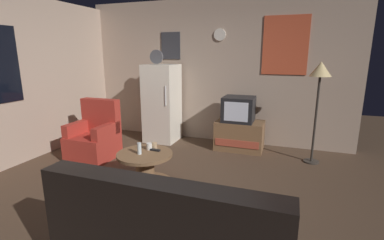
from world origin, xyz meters
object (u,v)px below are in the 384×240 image
standing_lamp (320,77)px  mug_ceramic_white (149,146)px  tv_stand (239,135)px  fridge (162,103)px  wine_glass (139,149)px  crt_tv (239,109)px  coffee_table (145,169)px  remote_control (155,150)px  armchair (95,138)px  mug_ceramic_tan (154,146)px

standing_lamp → mug_ceramic_white: standing_lamp is taller
tv_stand → standing_lamp: 1.65m
fridge → wine_glass: 2.07m
crt_tv → mug_ceramic_white: (-0.87, -1.73, -0.24)m
coffee_table → remote_control: bearing=55.3°
fridge → coffee_table: bearing=-70.9°
remote_control → fridge: bearing=117.3°
fridge → armchair: size_ratio=1.84×
tv_stand → remote_control: (-0.81, -1.74, 0.21)m
fridge → crt_tv: 1.52m
standing_lamp → wine_glass: (-2.15, -1.69, -0.83)m
armchair → mug_ceramic_tan: bearing=-19.2°
standing_lamp → mug_ceramic_white: (-2.11, -1.50, -0.86)m
standing_lamp → remote_control: size_ratio=10.60×
coffee_table → remote_control: remote_control is taller
coffee_table → armchair: armchair is taller
tv_stand → mug_ceramic_tan: 1.90m
wine_glass → mug_ceramic_white: (0.04, 0.20, -0.03)m
mug_ceramic_white → mug_ceramic_tan: 0.07m
mug_ceramic_white → armchair: 1.41m
tv_stand → armchair: (-2.20, -1.21, 0.08)m
tv_stand → armchair: size_ratio=0.88×
standing_lamp → mug_ceramic_tan: standing_lamp is taller
crt_tv → mug_ceramic_tan: crt_tv is taller
tv_stand → crt_tv: 0.48m
mug_ceramic_white → mug_ceramic_tan: (0.05, 0.04, 0.00)m
standing_lamp → fridge: bearing=174.5°
standing_lamp → armchair: 3.69m
wine_glass → mug_ceramic_tan: (0.09, 0.24, -0.03)m
coffee_table → wine_glass: size_ratio=4.80×
fridge → wine_glass: fridge is taller
crt_tv → wine_glass: (-0.90, -1.92, -0.21)m
tv_stand → crt_tv: bearing=-178.4°
crt_tv → armchair: 2.51m
coffee_table → mug_ceramic_white: mug_ceramic_white is taller
wine_glass → mug_ceramic_tan: 0.26m
standing_lamp → mug_ceramic_white: 2.72m
mug_ceramic_tan → remote_control: 0.08m
tv_stand → remote_control: size_ratio=5.60×
mug_ceramic_tan → wine_glass: bearing=-110.4°
crt_tv → armchair: crt_tv is taller
crt_tv → wine_glass: bearing=-115.1°
wine_glass → coffee_table: bearing=55.9°
standing_lamp → mug_ceramic_white: size_ratio=17.67×
mug_ceramic_tan → coffee_table: bearing=-105.2°
mug_ceramic_white → remote_control: 0.10m
wine_glass → mug_ceramic_white: 0.20m
crt_tv → mug_ceramic_white: 1.95m
fridge → remote_control: fridge is taller
mug_ceramic_white → armchair: bearing=158.4°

